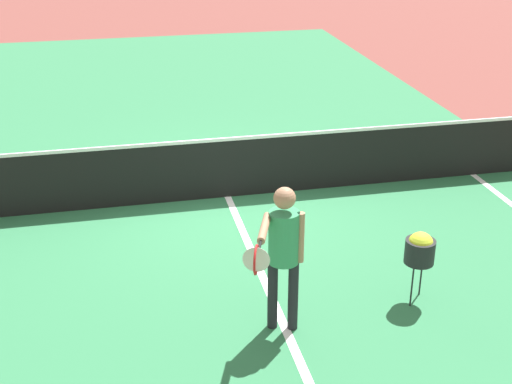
% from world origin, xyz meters
% --- Properties ---
extents(ground_plane, '(60.00, 60.00, 0.00)m').
position_xyz_m(ground_plane, '(0.00, 0.00, 0.00)').
color(ground_plane, brown).
extents(court_surface_inbounds, '(10.62, 24.40, 0.00)m').
position_xyz_m(court_surface_inbounds, '(0.00, 0.00, 0.00)').
color(court_surface_inbounds, '#2D7247').
rests_on(court_surface_inbounds, ground_plane).
extents(line_center_service, '(0.10, 6.40, 0.01)m').
position_xyz_m(line_center_service, '(0.00, -3.20, 0.00)').
color(line_center_service, white).
rests_on(line_center_service, ground_plane).
extents(net, '(10.31, 0.09, 1.07)m').
position_xyz_m(net, '(0.00, 0.00, 0.49)').
color(net, '#33383D').
rests_on(net, ground_plane).
extents(player_near, '(0.78, 1.09, 1.66)m').
position_xyz_m(player_near, '(-0.04, -3.52, 1.03)').
color(player_near, black).
rests_on(player_near, ground_plane).
extents(ball_hopper, '(0.34, 0.34, 0.87)m').
position_xyz_m(ball_hopper, '(1.61, -3.30, 0.68)').
color(ball_hopper, black).
rests_on(ball_hopper, ground_plane).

